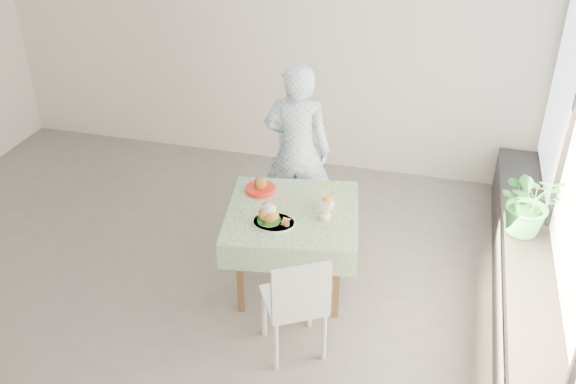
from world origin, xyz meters
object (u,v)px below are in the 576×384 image
(juice_cup_orange, at_px, (328,202))
(cafe_table, at_px, (292,240))
(chair_near, at_px, (294,320))
(diner, at_px, (297,151))
(chair_far, at_px, (291,205))
(potted_plant, at_px, (530,202))
(main_dish, at_px, (271,217))

(juice_cup_orange, bearing_deg, cafe_table, -158.02)
(cafe_table, xyz_separation_m, juice_cup_orange, (0.27, 0.11, 0.35))
(chair_near, bearing_deg, diner, 103.76)
(chair_far, height_order, chair_near, chair_far)
(chair_near, relative_size, diner, 0.53)
(cafe_table, bearing_deg, potted_plant, 16.90)
(chair_far, xyz_separation_m, diner, (0.05, 0.04, 0.56))
(diner, bearing_deg, main_dish, 88.83)
(potted_plant, bearing_deg, juice_cup_orange, -163.99)
(chair_near, bearing_deg, potted_plant, 38.58)
(cafe_table, distance_m, chair_near, 0.79)
(cafe_table, xyz_separation_m, potted_plant, (1.84, 0.56, 0.33))
(cafe_table, xyz_separation_m, diner, (-0.18, 0.85, 0.38))
(chair_near, distance_m, potted_plant, 2.15)
(chair_near, height_order, potted_plant, potted_plant)
(chair_far, xyz_separation_m, juice_cup_orange, (0.50, -0.70, 0.53))
(chair_near, height_order, main_dish, main_dish)
(potted_plant, bearing_deg, chair_near, -141.42)
(diner, bearing_deg, chair_near, 98.99)
(cafe_table, height_order, main_dish, main_dish)
(cafe_table, bearing_deg, chair_near, -74.11)
(chair_far, bearing_deg, potted_plant, -6.77)
(chair_far, xyz_separation_m, chair_near, (0.44, -1.55, -0.00))
(chair_far, xyz_separation_m, potted_plant, (2.07, -0.25, 0.51))
(main_dish, bearing_deg, chair_far, 96.49)
(main_dish, height_order, juice_cup_orange, juice_cup_orange)
(chair_far, height_order, main_dish, main_dish)
(juice_cup_orange, distance_m, potted_plant, 1.64)
(cafe_table, bearing_deg, juice_cup_orange, 21.98)
(chair_near, height_order, diner, diner)
(diner, bearing_deg, chair_far, 37.07)
(diner, distance_m, juice_cup_orange, 0.87)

